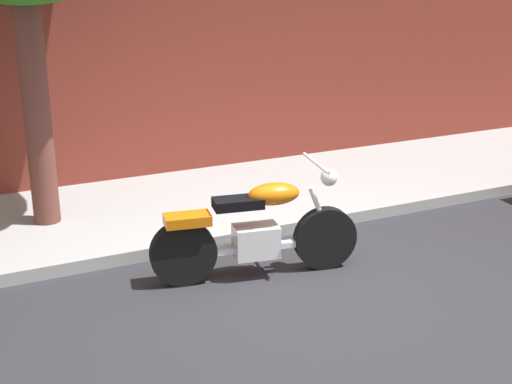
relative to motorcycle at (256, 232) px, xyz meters
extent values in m
plane|color=#28282D|center=(0.28, -0.45, -0.46)|extent=(60.00, 60.00, 0.00)
cube|color=#999999|center=(0.28, 2.05, -0.39)|extent=(24.49, 2.50, 0.14)
cylinder|color=black|center=(0.72, -0.13, -0.14)|extent=(0.66, 0.24, 0.65)
cylinder|color=black|center=(-0.72, 0.12, -0.14)|extent=(0.66, 0.24, 0.65)
cube|color=silver|center=(0.00, 0.00, -0.09)|extent=(0.48, 0.35, 0.32)
cube|color=silver|center=(0.00, 0.00, -0.16)|extent=(1.31, 0.30, 0.06)
ellipsoid|color=#D1660C|center=(0.18, -0.04, 0.39)|extent=(0.56, 0.35, 0.22)
cube|color=black|center=(-0.18, 0.03, 0.33)|extent=(0.51, 0.32, 0.10)
cube|color=#D1660C|center=(-0.67, 0.11, 0.21)|extent=(0.47, 0.31, 0.10)
cylinder|color=silver|center=(0.66, -0.12, 0.14)|extent=(0.28, 0.10, 0.58)
cylinder|color=silver|center=(0.60, -0.11, 0.67)|extent=(0.16, 0.70, 0.04)
sphere|color=silver|center=(0.74, -0.13, 0.51)|extent=(0.17, 0.17, 0.17)
cylinder|color=silver|center=(-0.22, 0.20, -0.19)|extent=(0.80, 0.23, 0.09)
cylinder|color=brown|center=(-1.68, 2.07, 1.12)|extent=(0.30, 0.30, 3.17)
camera|label=1|loc=(-2.77, -5.85, 2.62)|focal=49.66mm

